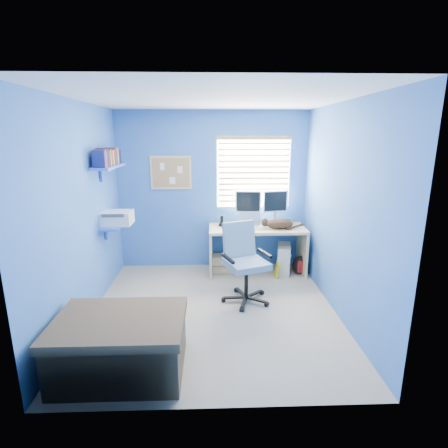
{
  "coord_description": "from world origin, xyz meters",
  "views": [
    {
      "loc": [
        -0.01,
        -3.94,
        2.12
      ],
      "look_at": [
        0.15,
        0.65,
        0.95
      ],
      "focal_mm": 28.0,
      "sensor_mm": 36.0,
      "label": 1
    }
  ],
  "objects_px": {
    "office_chair": "(245,272)",
    "tower_pc": "(284,259)",
    "laptop": "(252,221)",
    "cat": "(280,224)",
    "desk": "(257,250)"
  },
  "relations": [
    {
      "from": "desk",
      "to": "cat",
      "type": "height_order",
      "value": "cat"
    },
    {
      "from": "tower_pc",
      "to": "cat",
      "type": "bearing_deg",
      "value": -132.51
    },
    {
      "from": "laptop",
      "to": "office_chair",
      "type": "bearing_deg",
      "value": -109.32
    },
    {
      "from": "cat",
      "to": "laptop",
      "type": "bearing_deg",
      "value": -177.53
    },
    {
      "from": "desk",
      "to": "tower_pc",
      "type": "relative_size",
      "value": 3.3
    },
    {
      "from": "laptop",
      "to": "cat",
      "type": "xyz_separation_m",
      "value": [
        0.41,
        -0.06,
        -0.04
      ]
    },
    {
      "from": "laptop",
      "to": "cat",
      "type": "bearing_deg",
      "value": -15.5
    },
    {
      "from": "cat",
      "to": "office_chair",
      "type": "distance_m",
      "value": 1.13
    },
    {
      "from": "laptop",
      "to": "cat",
      "type": "distance_m",
      "value": 0.42
    },
    {
      "from": "desk",
      "to": "cat",
      "type": "relative_size",
      "value": 3.57
    },
    {
      "from": "desk",
      "to": "cat",
      "type": "xyz_separation_m",
      "value": [
        0.33,
        -0.1,
        0.44
      ]
    },
    {
      "from": "office_chair",
      "to": "tower_pc",
      "type": "bearing_deg",
      "value": 52.54
    },
    {
      "from": "cat",
      "to": "office_chair",
      "type": "relative_size",
      "value": 0.41
    },
    {
      "from": "cat",
      "to": "office_chair",
      "type": "height_order",
      "value": "office_chair"
    },
    {
      "from": "desk",
      "to": "office_chair",
      "type": "height_order",
      "value": "office_chair"
    }
  ]
}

